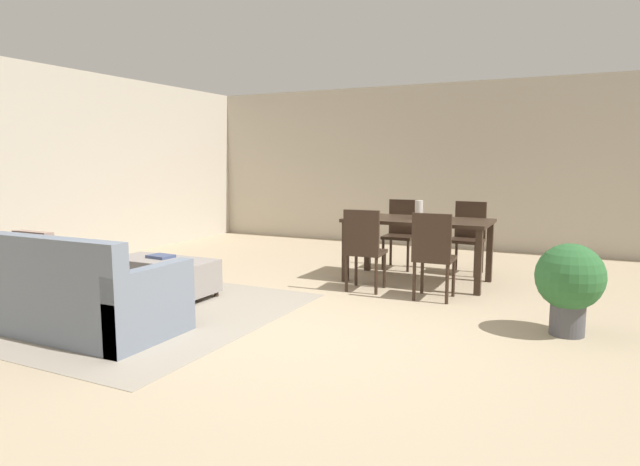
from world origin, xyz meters
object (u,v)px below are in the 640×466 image
Objects in this scene: dining_chair_near_right at (433,251)px; book_on_ottoman at (161,256)px; couch at (68,296)px; dining_chair_far_left at (401,230)px; ottoman_table at (164,275)px; vase_centerpiece at (419,210)px; dining_chair_near_left at (364,245)px; dining_table at (418,227)px; dining_chair_far_right at (468,233)px; potted_plant at (570,281)px.

dining_chair_near_right is 3.54× the size of book_on_ottoman.
couch is 2.11× the size of dining_chair_far_left.
couch is 7.46× the size of book_on_ottoman.
dining_chair_near_right is at bearing -61.69° from dining_chair_far_left.
ottoman_table is 3.00m from vase_centerpiece.
dining_chair_near_right is 1.00× the size of dining_chair_far_left.
vase_centerpiece reaches higher than dining_chair_far_left.
dining_chair_near_right is at bearing -64.05° from vase_centerpiece.
vase_centerpiece is at bearing -59.38° from dining_chair_far_left.
ottoman_table is 2.19m from dining_chair_near_left.
dining_chair_far_left is 4.17× the size of vase_centerpiece.
dining_chair_near_right is at bearing -63.83° from dining_table.
dining_chair_near_left is 0.79m from dining_chair_near_right.
couch is 2.11× the size of dining_chair_far_right.
dining_chair_near_left and dining_chair_far_left have the same top height.
dining_table is (2.17, 3.16, 0.37)m from couch.
dining_table is at bearing -59.52° from dining_chair_far_left.
couch reaches higher than book_on_ottoman.
dining_chair_near_left is at bearing -118.36° from vase_centerpiece.
dining_chair_near_right is (2.65, 1.08, 0.29)m from ottoman_table.
vase_centerpiece is (2.18, 3.15, 0.58)m from couch.
dining_table is 2.97m from book_on_ottoman.
dining_chair_far_right is at bearing 3.74° from dining_chair_far_left.
dining_chair_far_left is (-0.05, 1.51, 0.00)m from dining_chair_near_left.
ottoman_table is at bearing -134.93° from dining_chair_far_right.
dining_chair_far_left is (1.81, 2.64, 0.29)m from ottoman_table.
dining_chair_far_right is (0.83, 1.57, 0.00)m from dining_chair_near_left.
vase_centerpiece is (0.40, 0.74, 0.35)m from dining_chair_near_left.
vase_centerpiece reaches higher than couch.
book_on_ottoman is (-2.33, -1.83, -0.45)m from vase_centerpiece.
dining_chair_far_right reaches higher than ottoman_table.
dining_table is at bearing 129.32° from vase_centerpiece.
vase_centerpiece is 0.85× the size of book_on_ottoman.
dining_chair_far_right is at bearing 61.96° from dining_table.
dining_chair_near_right is at bearing -91.41° from dining_chair_far_right.
dining_chair_far_right is at bearing 119.55° from potted_plant.
vase_centerpiece is (2.26, 1.87, 0.64)m from ottoman_table.
dining_chair_near_right is 4.17× the size of vase_centerpiece.
potted_plant reaches higher than dining_table.
book_on_ottoman is (-2.32, -1.84, -0.25)m from dining_table.
dining_chair_far_right is at bearing 62.23° from dining_chair_near_left.
vase_centerpiece reaches higher than dining_table.
couch is 4.75m from dining_chair_far_right.
vase_centerpiece reaches higher than ottoman_table.
vase_centerpiece is 2.24m from potted_plant.
dining_chair_near_left is (-0.39, -0.76, -0.15)m from dining_table.
couch is 1.68× the size of ottoman_table.
dining_chair_far_right is 3.54× the size of book_on_ottoman.
dining_chair_near_right is at bearing 22.13° from ottoman_table.
dining_chair_near_left is 1.77m from dining_chair_far_right.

